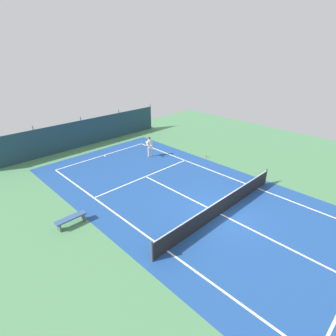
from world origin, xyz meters
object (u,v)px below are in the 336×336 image
at_px(tennis_player, 149,146).
at_px(tennis_ball_near_player, 116,152).
at_px(courtside_bench, 71,219).
at_px(tennis_net, 221,206).
at_px(water_bottle, 206,156).

relative_size(tennis_player, tennis_ball_near_player, 24.85).
relative_size(tennis_ball_near_player, courtside_bench, 0.04).
bearing_deg(courtside_bench, tennis_net, -37.40).
bearing_deg(tennis_ball_near_player, tennis_player, -62.61).
bearing_deg(tennis_player, tennis_ball_near_player, -38.55).
distance_m(tennis_net, tennis_ball_near_player, 11.86).
bearing_deg(courtside_bench, water_bottle, 3.67).
bearing_deg(water_bottle, tennis_ball_near_player, 126.98).
distance_m(tennis_net, courtside_bench, 7.94).
xyz_separation_m(courtside_bench, water_bottle, (12.15, 0.78, -0.25)).
height_order(tennis_net, water_bottle, tennis_net).
distance_m(tennis_ball_near_player, courtside_bench, 10.24).
xyz_separation_m(tennis_player, water_bottle, (3.21, -3.39, -0.84)).
bearing_deg(tennis_player, courtside_bench, 49.06).
relative_size(tennis_net, courtside_bench, 6.33).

